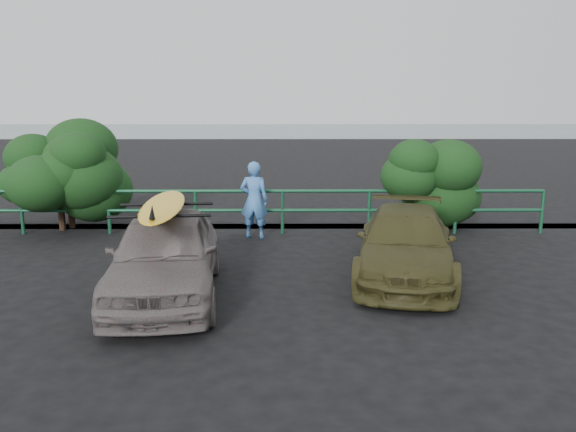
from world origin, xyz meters
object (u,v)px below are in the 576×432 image
at_px(guardrail, 239,212).
at_px(olive_vehicle, 406,244).
at_px(surfboard, 163,206).
at_px(man, 254,200).
at_px(sedan, 165,254).

relative_size(guardrail, olive_vehicle, 3.50).
height_order(guardrail, surfboard, surfboard).
distance_m(guardrail, man, 0.65).
bearing_deg(sedan, guardrail, 73.92).
bearing_deg(olive_vehicle, surfboard, -153.46).
height_order(man, surfboard, man).
bearing_deg(olive_vehicle, man, 146.26).
bearing_deg(surfboard, olive_vehicle, 9.16).
bearing_deg(guardrail, olive_vehicle, -45.77).
height_order(olive_vehicle, man, man).
height_order(sedan, surfboard, surfboard).
height_order(sedan, man, man).
xyz_separation_m(guardrail, man, (0.37, -0.40, 0.34)).
xyz_separation_m(guardrail, sedan, (-0.80, -4.28, 0.16)).
relative_size(guardrail, man, 8.12).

